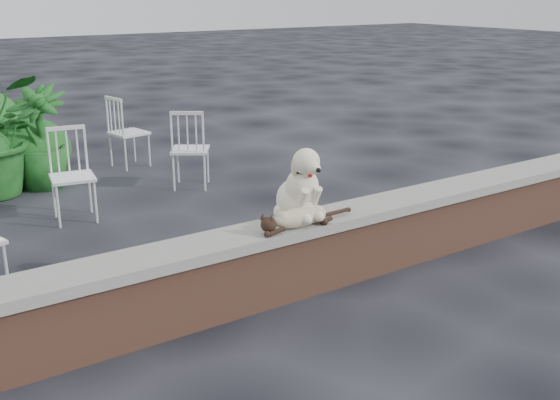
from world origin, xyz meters
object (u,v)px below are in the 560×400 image
chair_e (129,132)px  dog (297,182)px  potted_plant_b (39,138)px  chair_b (72,176)px  chair_c (190,148)px  cat (300,216)px

chair_e → dog: bearing=165.0°
dog → potted_plant_b: (-0.90, 3.95, -0.27)m
dog → chair_b: size_ratio=0.63×
chair_e → potted_plant_b: size_ratio=0.78×
chair_c → chair_b: same height
cat → chair_e: bearing=87.2°
cat → chair_e: chair_e is taller
cat → chair_b: 2.86m
potted_plant_b → cat: bearing=-78.7°
cat → potted_plant_b: bearing=103.7°
chair_c → cat: bearing=111.5°
cat → chair_b: (-0.86, 2.72, -0.19)m
chair_c → potted_plant_b: 1.76m
dog → chair_b: 2.77m
chair_c → chair_e: bearing=-45.9°
dog → chair_c: 3.07m
chair_c → chair_e: 1.32m
dog → chair_e: (0.33, 4.29, -0.40)m
chair_c → chair_e: (-0.25, 1.30, 0.00)m
chair_c → dog: bearing=112.4°
cat → chair_c: chair_c is taller
cat → chair_b: chair_b is taller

